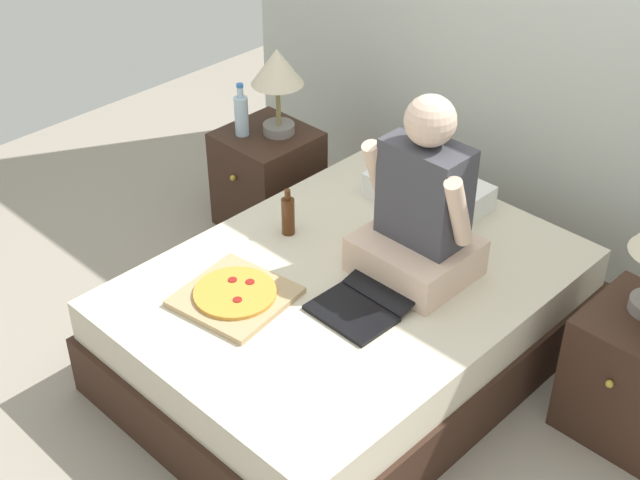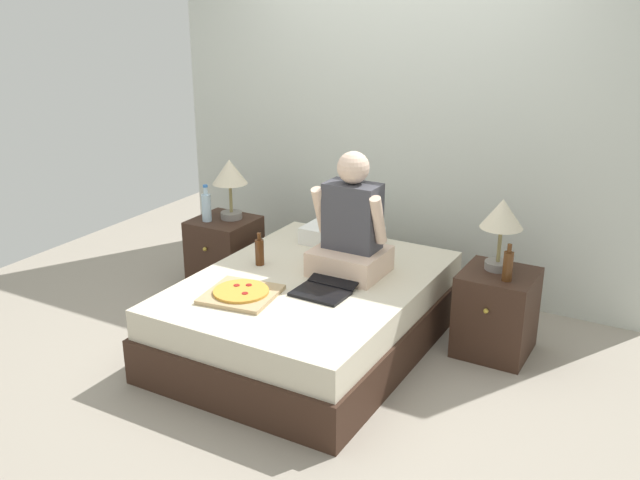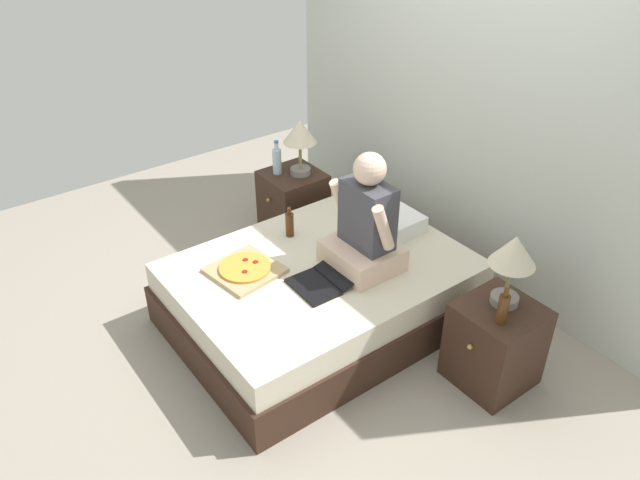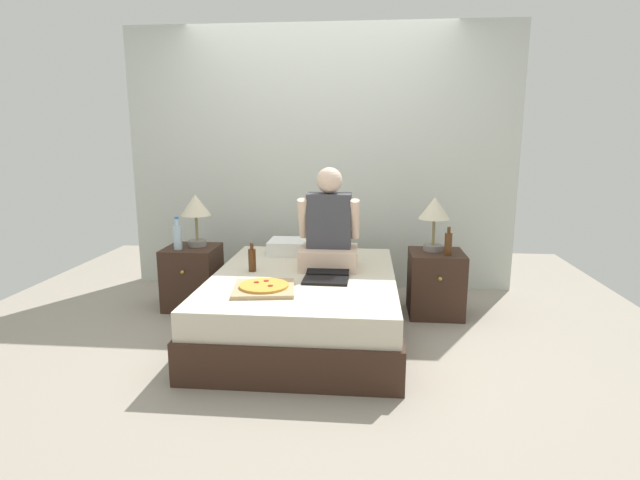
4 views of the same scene
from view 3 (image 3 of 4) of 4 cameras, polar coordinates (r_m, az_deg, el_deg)
The scene contains 14 objects.
ground_plane at distance 4.30m, azimuth 0.02°, elevation -7.28°, with size 5.73×5.73×0.00m, color #9E9384.
wall_back at distance 4.46m, azimuth 13.84°, elevation 11.97°, with size 3.73×0.12×2.50m, color silver.
bed at distance 4.16m, azimuth 0.02°, elevation -4.88°, with size 1.39×1.87×0.46m.
nightstand_left at distance 5.09m, azimuth -2.46°, elevation 3.38°, with size 0.44×0.47×0.54m.
lamp_on_left_nightstand at distance 4.82m, azimuth -1.85°, elevation 9.54°, with size 0.26×0.26×0.45m.
water_bottle at distance 4.93m, azimuth -3.96°, elevation 7.28°, with size 0.07×0.07×0.28m.
nightstand_right at distance 3.86m, azimuth 15.69°, elevation -9.15°, with size 0.44×0.47×0.54m.
lamp_on_right_nightstand at distance 3.55m, azimuth 17.25°, elevation -1.37°, with size 0.26×0.26×0.45m.
beer_bottle at distance 3.53m, azimuth 16.38°, elevation -6.02°, with size 0.06×0.06×0.23m.
pillow at distance 4.42m, azimuth 5.91°, elevation 2.10°, with size 0.52×0.34×0.12m, color white.
person_seated at distance 3.86m, azimuth 4.16°, elevation 1.22°, with size 0.47×0.40×0.78m.
laptop at distance 3.83m, azimuth 0.22°, elevation -3.81°, with size 0.33×0.42×0.07m.
pizza_box at distance 3.97m, azimuth -6.87°, elevation -2.68°, with size 0.45×0.45×0.05m.
beer_bottle_on_bed at distance 4.26m, azimuth -2.80°, elevation 1.47°, with size 0.06×0.06×0.22m.
Camera 3 is at (2.63, -1.96, 2.78)m, focal length 35.00 mm.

